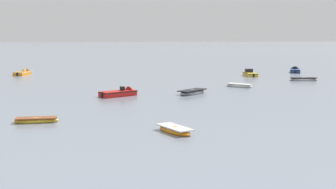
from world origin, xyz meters
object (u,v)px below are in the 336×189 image
rowboat_moored_0 (192,92)px  rowboat_moored_2 (239,86)px  rowboat_moored_1 (304,79)px  motorboat_moored_4 (24,73)px  motorboat_moored_7 (249,74)px  rowboat_moored_3 (36,120)px  rowboat_moored_4 (175,130)px  motorboat_moored_0 (295,71)px  motorboat_moored_5 (123,94)px

rowboat_moored_0 → rowboat_moored_2: bearing=-3.9°
rowboat_moored_1 → motorboat_moored_4: bearing=-9.3°
motorboat_moored_7 → rowboat_moored_2: bearing=159.8°
rowboat_moored_1 → motorboat_moored_7: size_ratio=0.95×
rowboat_moored_3 → rowboat_moored_4: bearing=-30.2°
rowboat_moored_0 → motorboat_moored_7: size_ratio=0.94×
motorboat_moored_0 → rowboat_moored_2: size_ratio=1.39×
motorboat_moored_5 → motorboat_moored_4: bearing=85.3°
rowboat_moored_1 → rowboat_moored_4: rowboat_moored_1 is taller
motorboat_moored_5 → motorboat_moored_7: 31.39m
rowboat_moored_1 → motorboat_moored_7: bearing=-47.4°
rowboat_moored_2 → motorboat_moored_4: 38.40m
motorboat_moored_5 → rowboat_moored_1: bearing=-5.2°
motorboat_moored_0 → rowboat_moored_2: motorboat_moored_0 is taller
motorboat_moored_7 → rowboat_moored_3: bearing=144.1°
rowboat_moored_2 → motorboat_moored_0: bearing=97.5°
rowboat_moored_0 → rowboat_moored_2: size_ratio=1.19×
rowboat_moored_0 → rowboat_moored_1: size_ratio=0.99×
rowboat_moored_1 → rowboat_moored_4: size_ratio=1.14×
rowboat_moored_3 → rowboat_moored_1: bearing=37.0°
rowboat_moored_0 → motorboat_moored_7: (14.94, 21.52, 0.07)m
rowboat_moored_0 → motorboat_moored_0: size_ratio=0.86×
rowboat_moored_1 → motorboat_moored_4: 45.50m
rowboat_moored_3 → motorboat_moored_5: size_ratio=0.68×
rowboat_moored_4 → motorboat_moored_5: size_ratio=0.77×
motorboat_moored_0 → motorboat_moored_5: size_ratio=1.00×
motorboat_moored_7 → motorboat_moored_0: bearing=-58.5°
motorboat_moored_0 → rowboat_moored_3: (-41.75, -41.65, -0.08)m
rowboat_moored_3 → motorboat_moored_5: motorboat_moored_5 is taller
motorboat_moored_4 → rowboat_moored_4: 53.38m
rowboat_moored_4 → motorboat_moored_7: 47.06m
rowboat_moored_2 → rowboat_moored_1: bearing=75.2°
rowboat_moored_3 → motorboat_moored_7: bearing=49.6°
motorboat_moored_4 → motorboat_moored_7: bearing=-86.3°
rowboat_moored_0 → motorboat_moored_5: (-7.92, 0.02, 0.04)m
rowboat_moored_3 → motorboat_moored_4: bearing=97.2°
rowboat_moored_2 → rowboat_moored_3: 31.57m
motorboat_moored_0 → rowboat_moored_4: bearing=170.1°
rowboat_moored_3 → motorboat_moored_5: 16.87m
rowboat_moored_3 → motorboat_moored_5: bearing=61.2°
motorboat_moored_4 → rowboat_moored_2: bearing=-112.3°
rowboat_moored_0 → motorboat_moored_7: motorboat_moored_7 is taller
rowboat_moored_4 → motorboat_moored_7: motorboat_moored_7 is taller
rowboat_moored_0 → motorboat_moored_0: (25.65, 26.92, 0.03)m
motorboat_moored_0 → rowboat_moored_3: 58.97m
motorboat_moored_4 → motorboat_moored_0: bearing=-76.8°
rowboat_moored_2 → rowboat_moored_0: bearing=-94.3°
rowboat_moored_0 → motorboat_moored_5: motorboat_moored_5 is taller
rowboat_moored_2 → rowboat_moored_4: rowboat_moored_2 is taller
rowboat_moored_0 → rowboat_moored_4: rowboat_moored_0 is taller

